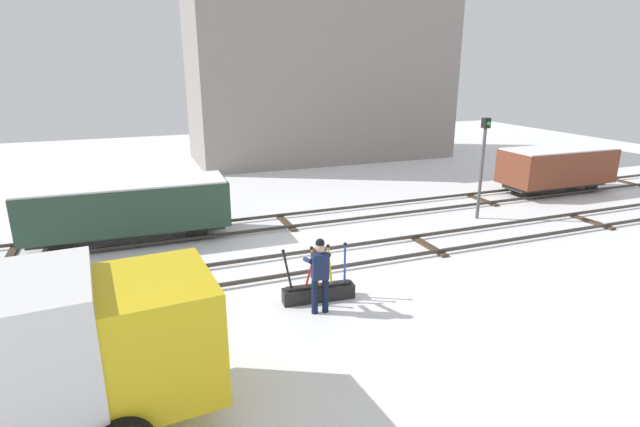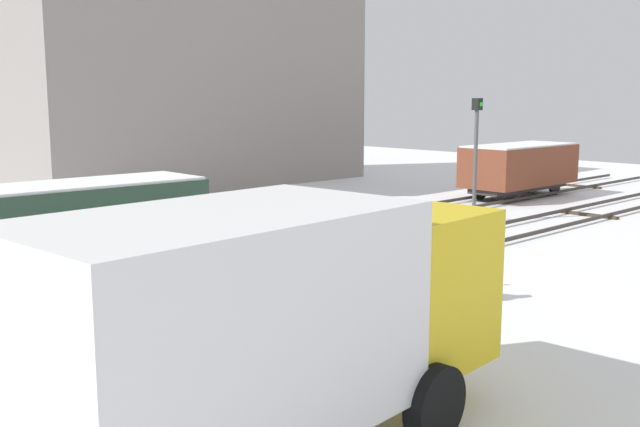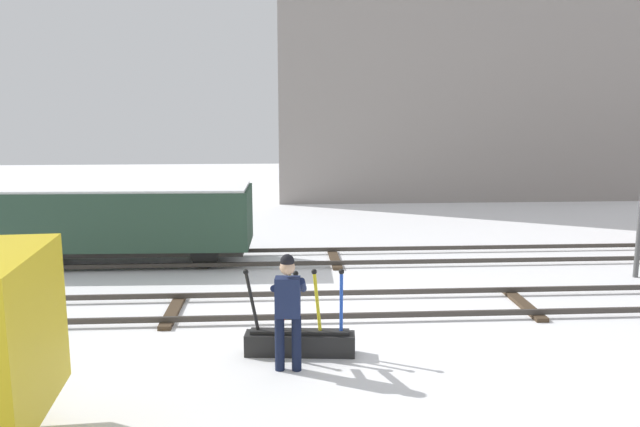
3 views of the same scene
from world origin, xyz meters
name	(u,v)px [view 3 (image 3 of 3)]	position (x,y,z in m)	size (l,w,h in m)	color
ground_plane	(351,310)	(0.00, 0.00, 0.00)	(60.00, 60.00, 0.00)	white
track_main_line	(351,305)	(0.00, 0.00, 0.11)	(44.00, 1.94, 0.18)	#38332D
track_siding_near	(335,257)	(0.00, 3.94, 0.11)	(44.00, 1.94, 0.18)	#38332D
switch_lever_frame	(300,340)	(-1.09, -2.18, 0.25)	(1.83, 0.52, 1.45)	black
rail_worker	(288,304)	(-1.29, -2.76, 1.05)	(0.58, 0.73, 1.85)	#111831
apartment_building	(452,62)	(6.24, 16.28, 5.79)	(15.72, 6.46, 11.57)	gray
freight_car_far_end	(126,218)	(-5.31, 3.94, 1.18)	(6.32, 2.10, 2.01)	#2D2B28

